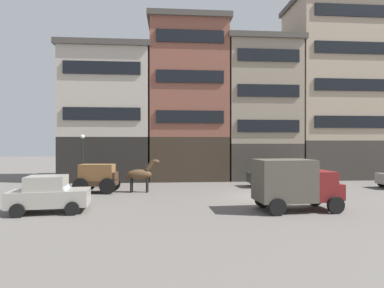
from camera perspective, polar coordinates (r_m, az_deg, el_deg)
name	(u,v)px	position (r m, az deg, el deg)	size (l,w,h in m)	color
ground_plane	(266,197)	(20.09, 13.70, -9.71)	(120.00, 120.00, 0.00)	#605B56
building_far_left	(109,114)	(30.13, -15.30, 5.45)	(8.25, 6.52, 12.33)	black
building_center_left	(188,101)	(29.81, -0.76, 8.13)	(7.54, 6.52, 15.02)	#33281E
building_center_right	(259,110)	(30.95, 12.38, 6.25)	(7.17, 6.52, 13.33)	#38332D
building_far_right	(338,89)	(34.50, 25.75, 9.25)	(9.97, 6.52, 17.68)	#38332D
cargo_wagon	(98,176)	(22.14, -17.24, -5.79)	(3.00, 1.70, 1.98)	#3D2819
draft_horse	(141,174)	(21.67, -9.58, -5.59)	(2.35, 0.72, 2.30)	#513823
delivery_truck_near	(294,183)	(16.51, 18.67, -6.90)	(4.45, 2.35, 2.62)	maroon
sedan_light	(49,194)	(16.85, -25.23, -8.52)	(3.86, 2.20, 1.83)	gray
sedan_parked_curb	(272,175)	(24.92, 14.73, -5.65)	(3.86, 2.21, 1.83)	#2D3823
pedestrian_officer	(101,175)	(24.70, -16.65, -5.55)	(0.47, 0.47, 1.79)	black
streetlamp_curbside	(83,153)	(25.71, -19.84, -1.55)	(0.32, 0.32, 4.12)	black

